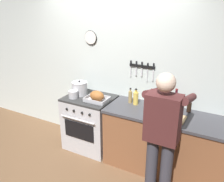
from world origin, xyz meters
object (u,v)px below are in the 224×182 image
object	(u,v)px
roasting_pan	(97,97)
bottle_olive_oil	(156,99)
bottle_vinegar	(130,97)
bottle_cooking_oil	(136,98)
bottle_wine_red	(176,101)
bottle_soy_sauce	(189,107)
bottle_dish_soap	(166,106)
stock_pot	(80,88)
saucepan	(73,94)
cutting_board	(171,117)
stove	(90,122)
person_cook	(162,132)

from	to	relation	value
roasting_pan	bottle_olive_oil	xyz separation A→B (m)	(0.86, 0.22, 0.05)
bottle_vinegar	bottle_cooking_oil	xyz separation A→B (m)	(0.10, -0.02, 0.01)
bottle_wine_red	roasting_pan	bearing A→B (deg)	-165.64
bottle_soy_sauce	roasting_pan	bearing A→B (deg)	-167.53
bottle_vinegar	bottle_dish_soap	size ratio (longest dim) A/B	1.17
stock_pot	bottle_dish_soap	world-z (taller)	stock_pot
saucepan	bottle_olive_oil	size ratio (longest dim) A/B	0.52
bottle_olive_oil	bottle_dish_soap	xyz separation A→B (m)	(0.17, -0.05, -0.04)
cutting_board	bottle_wine_red	bearing A→B (deg)	95.83
bottle_vinegar	stock_pot	bearing A→B (deg)	-174.19
stove	person_cook	world-z (taller)	person_cook
saucepan	bottle_wine_red	size ratio (longest dim) A/B	0.50
person_cook	bottle_olive_oil	size ratio (longest dim) A/B	5.64
bottle_olive_oil	bottle_cooking_oil	xyz separation A→B (m)	(-0.30, -0.04, -0.02)
bottle_vinegar	bottle_wine_red	bearing A→B (deg)	7.75
bottle_vinegar	bottle_dish_soap	bearing A→B (deg)	-3.16
stove	saucepan	bearing A→B (deg)	-147.69
stock_pot	bottle_olive_oil	distance (m)	1.26
saucepan	cutting_board	size ratio (longest dim) A/B	0.42
bottle_vinegar	bottle_dish_soap	distance (m)	0.56
bottle_dish_soap	bottle_wine_red	xyz separation A→B (m)	(0.09, 0.12, 0.05)
stove	bottle_soy_sauce	distance (m)	1.61
bottle_soy_sauce	bottle_wine_red	world-z (taller)	bottle_wine_red
cutting_board	bottle_olive_oil	xyz separation A→B (m)	(-0.29, 0.22, 0.11)
roasting_pan	stock_pot	world-z (taller)	stock_pot
stock_pot	cutting_board	bearing A→B (deg)	-4.33
bottle_olive_oil	bottle_dish_soap	distance (m)	0.18
person_cook	saucepan	world-z (taller)	person_cook
stock_pot	bottle_vinegar	world-z (taller)	stock_pot
stock_pot	bottle_olive_oil	bearing A→B (deg)	4.87
cutting_board	bottle_dish_soap	bearing A→B (deg)	124.85
stock_pot	cutting_board	size ratio (longest dim) A/B	0.70
person_cook	bottle_soy_sauce	world-z (taller)	person_cook
stock_pot	bottle_wine_red	bearing A→B (deg)	6.65
saucepan	bottle_olive_oil	xyz separation A→B (m)	(1.26, 0.27, 0.06)
roasting_pan	bottle_vinegar	size ratio (longest dim) A/B	1.51
cutting_board	bottle_vinegar	size ratio (longest dim) A/B	1.55
roasting_pan	bottle_wine_red	xyz separation A→B (m)	(1.12, 0.29, 0.05)
roasting_pan	cutting_board	xyz separation A→B (m)	(1.15, -0.01, -0.06)
person_cook	stove	bearing A→B (deg)	63.79
stock_pot	bottle_vinegar	size ratio (longest dim) A/B	1.08
saucepan	bottle_dish_soap	bearing A→B (deg)	8.75
bottle_dish_soap	bottle_wine_red	bearing A→B (deg)	52.88
bottle_olive_oil	bottle_dish_soap	bearing A→B (deg)	-16.52
bottle_vinegar	bottle_olive_oil	xyz separation A→B (m)	(0.39, 0.02, 0.03)
bottle_vinegar	cutting_board	bearing A→B (deg)	-16.65
saucepan	cutting_board	bearing A→B (deg)	1.73
roasting_pan	saucepan	xyz separation A→B (m)	(-0.40, -0.05, -0.02)
roasting_pan	bottle_soy_sauce	xyz separation A→B (m)	(1.31, 0.29, 0.00)
bottle_soy_sauce	bottle_dish_soap	size ratio (longest dim) A/B	0.92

